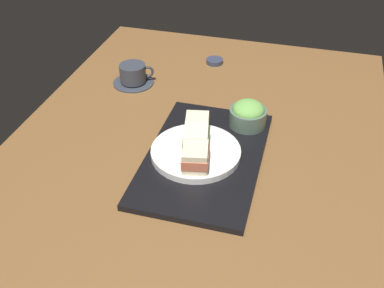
{
  "coord_description": "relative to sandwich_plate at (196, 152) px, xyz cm",
  "views": [
    {
      "loc": [
        -92.33,
        -24.68,
        73.81
      ],
      "look_at": [
        -4.43,
        -0.46,
        5.0
      ],
      "focal_mm": 43.18,
      "sensor_mm": 36.0,
      "label": 1
    }
  ],
  "objects": [
    {
      "name": "ground_plane",
      "position": [
        4.24,
        1.4,
        -4.01
      ],
      "size": [
        140.0,
        100.0,
        3.0
      ],
      "primitive_type": "cube",
      "color": "brown"
    },
    {
      "name": "serving_tray",
      "position": [
        0.42,
        -2.1,
        -1.69
      ],
      "size": [
        45.05,
        28.32,
        1.64
      ],
      "primitive_type": "cube",
      "color": "black",
      "rests_on": "ground_plane"
    },
    {
      "name": "sandwich_plate",
      "position": [
        0.0,
        0.0,
        0.0
      ],
      "size": [
        22.64,
        22.64,
        1.75
      ],
      "primitive_type": "cylinder",
      "color": "silver",
      "rests_on": "serving_tray"
    },
    {
      "name": "sandwich_near",
      "position": [
        -6.37,
        -1.56,
        3.61
      ],
      "size": [
        8.66,
        7.6,
        5.48
      ],
      "color": "beige",
      "rests_on": "sandwich_plate"
    },
    {
      "name": "sandwich_middle",
      "position": [
        0.0,
        0.0,
        3.81
      ],
      "size": [
        8.61,
        7.6,
        5.86
      ],
      "color": "#EFE5C1",
      "rests_on": "sandwich_plate"
    },
    {
      "name": "sandwich_far",
      "position": [
        6.37,
        1.56,
        3.4
      ],
      "size": [
        8.8,
        7.52,
        5.05
      ],
      "color": "beige",
      "rests_on": "sandwich_plate"
    },
    {
      "name": "salad_bowl",
      "position": [
        16.84,
        -10.15,
        2.52
      ],
      "size": [
        10.22,
        10.22,
        7.18
      ],
      "color": "#4C6051",
      "rests_on": "serving_tray"
    },
    {
      "name": "coffee_cup",
      "position": [
        32.71,
        29.43,
        0.43
      ],
      "size": [
        13.08,
        13.08,
        6.44
      ],
      "color": "#333842",
      "rests_on": "ground_plane"
    },
    {
      "name": "small_sauce_dish",
      "position": [
        53.14,
        7.5,
        -1.75
      ],
      "size": [
        5.77,
        5.77,
        1.52
      ],
      "primitive_type": "cylinder",
      "color": "#33384C",
      "rests_on": "ground_plane"
    }
  ]
}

